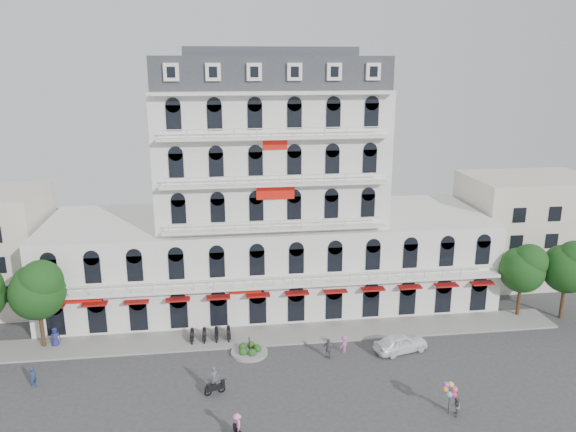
# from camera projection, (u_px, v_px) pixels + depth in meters

# --- Properties ---
(ground) EXTENTS (120.00, 120.00, 0.00)m
(ground) POSITION_uv_depth(u_px,v_px,m) (293.00, 390.00, 43.41)
(ground) COLOR #38383A
(ground) RESTS_ON ground
(sidewalk) EXTENTS (53.00, 4.00, 0.16)m
(sidewalk) POSITION_uv_depth(u_px,v_px,m) (280.00, 335.00, 51.99)
(sidewalk) COLOR gray
(sidewalk) RESTS_ON ground
(main_building) EXTENTS (45.00, 15.00, 25.80)m
(main_building) POSITION_uv_depth(u_px,v_px,m) (269.00, 207.00, 57.93)
(main_building) COLOR silver
(main_building) RESTS_ON ground
(flank_building_east) EXTENTS (14.00, 10.00, 12.00)m
(flank_building_east) POSITION_uv_depth(u_px,v_px,m) (526.00, 227.00, 64.70)
(flank_building_east) COLOR beige
(flank_building_east) RESTS_ON ground
(traffic_island) EXTENTS (3.20, 3.20, 1.60)m
(traffic_island) POSITION_uv_depth(u_px,v_px,m) (249.00, 351.00, 48.69)
(traffic_island) COLOR gray
(traffic_island) RESTS_ON ground
(parked_scooter_row) EXTENTS (4.40, 1.80, 1.10)m
(parked_scooter_row) POSITION_uv_depth(u_px,v_px,m) (211.00, 341.00, 51.01)
(parked_scooter_row) COLOR black
(parked_scooter_row) RESTS_ON ground
(tree_west_inner) EXTENTS (4.76, 4.76, 8.25)m
(tree_west_inner) POSITION_uv_depth(u_px,v_px,m) (37.00, 288.00, 48.30)
(tree_west_inner) COLOR #382314
(tree_west_inner) RESTS_ON ground
(tree_east_inner) EXTENTS (4.40, 4.37, 7.57)m
(tree_east_inner) POSITION_uv_depth(u_px,v_px,m) (523.00, 267.00, 54.59)
(tree_east_inner) COLOR #382314
(tree_east_inner) RESTS_ON ground
(tree_east_outer) EXTENTS (4.65, 4.65, 8.05)m
(tree_east_outer) POSITION_uv_depth(u_px,v_px,m) (568.00, 265.00, 54.05)
(tree_east_outer) COLOR #382314
(tree_east_outer) RESTS_ON ground
(parked_car) EXTENTS (5.14, 3.10, 1.64)m
(parked_car) POSITION_uv_depth(u_px,v_px,m) (401.00, 343.00, 48.96)
(parked_car) COLOR white
(parked_car) RESTS_ON ground
(rider_west) EXTENTS (1.66, 0.79, 2.30)m
(rider_west) POSITION_uv_depth(u_px,v_px,m) (215.00, 382.00, 42.59)
(rider_west) COLOR black
(rider_west) RESTS_ON ground
(rider_center) EXTENTS (0.73, 1.70, 2.01)m
(rider_center) POSITION_uv_depth(u_px,v_px,m) (237.00, 426.00, 37.42)
(rider_center) COLOR black
(rider_center) RESTS_ON ground
(pedestrian_left) EXTENTS (1.08, 1.00, 1.85)m
(pedestrian_left) POSITION_uv_depth(u_px,v_px,m) (55.00, 337.00, 49.71)
(pedestrian_left) COLOR navy
(pedestrian_left) RESTS_ON ground
(pedestrian_mid) EXTENTS (1.14, 0.86, 1.80)m
(pedestrian_mid) POSITION_uv_depth(u_px,v_px,m) (329.00, 349.00, 47.79)
(pedestrian_mid) COLOR slate
(pedestrian_mid) RESTS_ON ground
(pedestrian_right) EXTENTS (1.14, 1.09, 1.56)m
(pedestrian_right) POSITION_uv_depth(u_px,v_px,m) (344.00, 344.00, 48.81)
(pedestrian_right) COLOR #BD649F
(pedestrian_right) RESTS_ON ground
(pedestrian_far) EXTENTS (0.64, 0.74, 1.71)m
(pedestrian_far) POSITION_uv_depth(u_px,v_px,m) (33.00, 377.00, 43.60)
(pedestrian_far) COLOR navy
(pedestrian_far) RESTS_ON ground
(balloon_vendor) EXTENTS (1.38, 1.29, 2.45)m
(balloon_vendor) POSITION_uv_depth(u_px,v_px,m) (453.00, 399.00, 39.96)
(balloon_vendor) COLOR slate
(balloon_vendor) RESTS_ON ground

